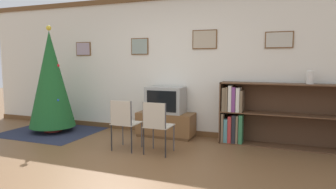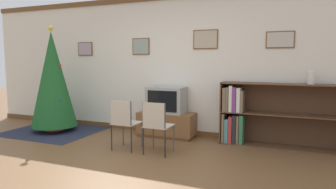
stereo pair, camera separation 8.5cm
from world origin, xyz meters
The scene contains 10 objects.
ground_plane centered at (0.00, 0.00, 0.00)m, with size 24.00×24.00×0.00m, color brown.
wall_back centered at (0.00, 2.32, 1.35)m, with size 9.10×0.11×2.70m.
area_rug centered at (-2.35, 1.56, 0.00)m, with size 1.79×1.61×0.01m.
christmas_tree centered at (-2.35, 1.56, 1.06)m, with size 0.90×0.90×2.12m.
tv_console centered at (-0.05, 2.02, 0.23)m, with size 1.08×0.45×0.46m.
television centered at (-0.05, 2.02, 0.70)m, with size 0.70×0.44×0.49m.
folding_chair_left centered at (-0.33, 0.94, 0.47)m, with size 0.40×0.40×0.82m.
folding_chair_right centered at (0.24, 0.94, 0.47)m, with size 0.40×0.40×0.82m.
bookshelf centered at (1.68, 2.09, 0.52)m, with size 2.18×0.36×1.07m.
vase centered at (2.41, 2.12, 1.18)m, with size 0.11×0.11×0.21m.
Camera 1 is at (2.03, -3.18, 1.44)m, focal length 32.00 mm.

